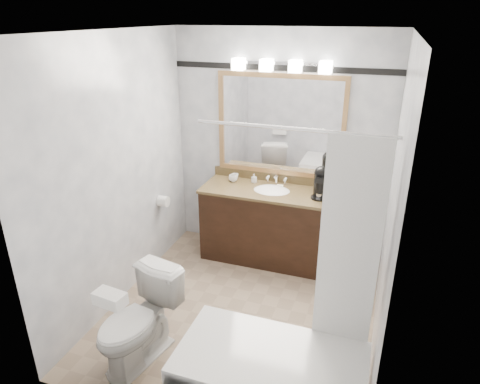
% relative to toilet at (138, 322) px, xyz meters
% --- Properties ---
extents(room, '(2.42, 2.62, 2.52)m').
position_rel_toilet_xyz_m(room, '(0.58, 0.84, 0.87)').
color(room, gray).
rests_on(room, ground).
extents(vanity, '(1.53, 0.58, 0.97)m').
position_rel_toilet_xyz_m(vanity, '(0.58, 1.85, 0.07)').
color(vanity, black).
rests_on(vanity, ground).
extents(mirror, '(1.40, 0.04, 1.10)m').
position_rel_toilet_xyz_m(mirror, '(0.58, 2.12, 1.12)').
color(mirror, '#B0824F').
rests_on(mirror, room).
extents(vanity_light_bar, '(1.02, 0.14, 0.12)m').
position_rel_toilet_xyz_m(vanity_light_bar, '(0.58, 2.06, 1.76)').
color(vanity_light_bar, silver).
rests_on(vanity_light_bar, room).
extents(accent_stripe, '(2.40, 0.01, 0.06)m').
position_rel_toilet_xyz_m(accent_stripe, '(0.58, 2.13, 1.72)').
color(accent_stripe, black).
rests_on(accent_stripe, room).
extents(bathtub, '(1.30, 0.75, 1.96)m').
position_rel_toilet_xyz_m(bathtub, '(1.13, -0.06, -0.10)').
color(bathtub, white).
rests_on(bathtub, ground).
extents(tp_roll, '(0.11, 0.12, 0.12)m').
position_rel_toilet_xyz_m(tp_roll, '(-0.56, 1.50, 0.32)').
color(tp_roll, white).
rests_on(tp_roll, room).
extents(toilet, '(0.57, 0.81, 0.75)m').
position_rel_toilet_xyz_m(toilet, '(0.00, 0.00, 0.00)').
color(toilet, white).
rests_on(toilet, ground).
extents(tissue_box, '(0.24, 0.15, 0.09)m').
position_rel_toilet_xyz_m(tissue_box, '(0.00, -0.28, 0.42)').
color(tissue_box, white).
rests_on(tissue_box, toilet).
extents(coffee_maker, '(0.17, 0.22, 0.33)m').
position_rel_toilet_xyz_m(coffee_maker, '(1.10, 1.85, 0.65)').
color(coffee_maker, black).
rests_on(coffee_maker, vanity).
extents(cup_left, '(0.12, 0.12, 0.08)m').
position_rel_toilet_xyz_m(cup_left, '(0.10, 1.96, 0.51)').
color(cup_left, white).
rests_on(cup_left, vanity).
extents(cup_right, '(0.11, 0.11, 0.07)m').
position_rel_toilet_xyz_m(cup_right, '(0.10, 2.01, 0.51)').
color(cup_right, white).
rests_on(cup_right, vanity).
extents(soap_bottle_a, '(0.06, 0.06, 0.10)m').
position_rel_toilet_xyz_m(soap_bottle_a, '(0.33, 2.01, 0.52)').
color(soap_bottle_a, white).
rests_on(soap_bottle_a, vanity).
extents(soap_bar, '(0.07, 0.05, 0.02)m').
position_rel_toilet_xyz_m(soap_bar, '(0.64, 1.97, 0.49)').
color(soap_bar, beige).
rests_on(soap_bar, vanity).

